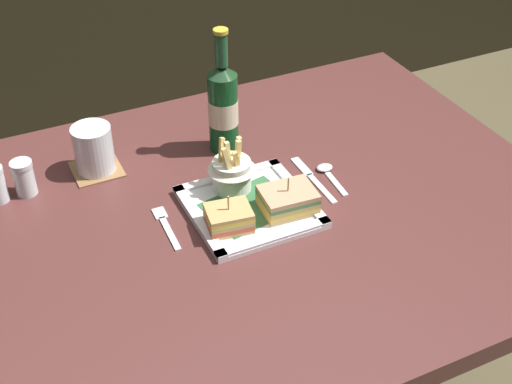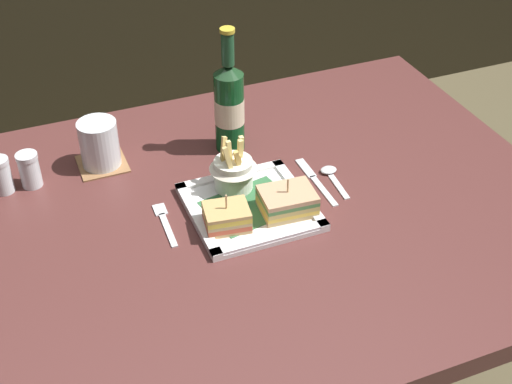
{
  "view_description": "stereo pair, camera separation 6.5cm",
  "coord_description": "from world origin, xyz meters",
  "px_view_note": "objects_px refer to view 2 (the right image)",
  "views": [
    {
      "loc": [
        -0.48,
        -0.98,
        1.61
      ],
      "look_at": [
        -0.01,
        0.0,
        0.79
      ],
      "focal_mm": 49.56,
      "sensor_mm": 36.0,
      "label": 1
    },
    {
      "loc": [
        -0.42,
        -1.01,
        1.61
      ],
      "look_at": [
        -0.01,
        0.0,
        0.79
      ],
      "focal_mm": 49.56,
      "sensor_mm": 36.0,
      "label": 2
    }
  ],
  "objects_px": {
    "spoon": "(331,174)",
    "dining_table": "(262,257)",
    "water_glass": "(100,146)",
    "beer_bottle": "(229,105)",
    "sandwich_half_left": "(227,217)",
    "salt_shaker": "(2,177)",
    "square_plate": "(250,207)",
    "fork": "(165,222)",
    "fries_cup": "(233,169)",
    "pepper_shaker": "(30,172)",
    "sandwich_half_right": "(287,201)",
    "knife": "(315,180)"
  },
  "relations": [
    {
      "from": "sandwich_half_left",
      "to": "square_plate",
      "type": "bearing_deg",
      "value": 33.39
    },
    {
      "from": "sandwich_half_left",
      "to": "fork",
      "type": "distance_m",
      "value": 0.12
    },
    {
      "from": "fries_cup",
      "to": "knife",
      "type": "bearing_deg",
      "value": -9.37
    },
    {
      "from": "water_glass",
      "to": "pepper_shaker",
      "type": "relative_size",
      "value": 1.33
    },
    {
      "from": "sandwich_half_left",
      "to": "knife",
      "type": "height_order",
      "value": "sandwich_half_left"
    },
    {
      "from": "square_plate",
      "to": "fork",
      "type": "bearing_deg",
      "value": 171.99
    },
    {
      "from": "dining_table",
      "to": "fork",
      "type": "relative_size",
      "value": 8.67
    },
    {
      "from": "fries_cup",
      "to": "beer_bottle",
      "type": "height_order",
      "value": "beer_bottle"
    },
    {
      "from": "dining_table",
      "to": "sandwich_half_right",
      "type": "height_order",
      "value": "sandwich_half_right"
    },
    {
      "from": "fries_cup",
      "to": "dining_table",
      "type": "bearing_deg",
      "value": -63.07
    },
    {
      "from": "dining_table",
      "to": "beer_bottle",
      "type": "relative_size",
      "value": 4.28
    },
    {
      "from": "water_glass",
      "to": "knife",
      "type": "xyz_separation_m",
      "value": [
        0.4,
        -0.22,
        -0.05
      ]
    },
    {
      "from": "fork",
      "to": "spoon",
      "type": "xyz_separation_m",
      "value": [
        0.36,
        0.02,
        0.0
      ]
    },
    {
      "from": "sandwich_half_left",
      "to": "salt_shaker",
      "type": "height_order",
      "value": "sandwich_half_left"
    },
    {
      "from": "pepper_shaker",
      "to": "knife",
      "type": "bearing_deg",
      "value": -20.58
    },
    {
      "from": "fork",
      "to": "salt_shaker",
      "type": "distance_m",
      "value": 0.35
    },
    {
      "from": "square_plate",
      "to": "sandwich_half_right",
      "type": "relative_size",
      "value": 2.15
    },
    {
      "from": "knife",
      "to": "spoon",
      "type": "bearing_deg",
      "value": 2.68
    },
    {
      "from": "fork",
      "to": "spoon",
      "type": "height_order",
      "value": "spoon"
    },
    {
      "from": "sandwich_half_left",
      "to": "pepper_shaker",
      "type": "distance_m",
      "value": 0.43
    },
    {
      "from": "fork",
      "to": "knife",
      "type": "relative_size",
      "value": 0.78
    },
    {
      "from": "fries_cup",
      "to": "salt_shaker",
      "type": "distance_m",
      "value": 0.46
    },
    {
      "from": "fries_cup",
      "to": "salt_shaker",
      "type": "relative_size",
      "value": 1.47
    },
    {
      "from": "fork",
      "to": "water_glass",
      "type": "bearing_deg",
      "value": 106.18
    },
    {
      "from": "dining_table",
      "to": "pepper_shaker",
      "type": "xyz_separation_m",
      "value": [
        -0.41,
        0.24,
        0.17
      ]
    },
    {
      "from": "fries_cup",
      "to": "pepper_shaker",
      "type": "bearing_deg",
      "value": 154.8
    },
    {
      "from": "beer_bottle",
      "to": "spoon",
      "type": "xyz_separation_m",
      "value": [
        0.16,
        -0.18,
        -0.1
      ]
    },
    {
      "from": "spoon",
      "to": "dining_table",
      "type": "bearing_deg",
      "value": -166.4
    },
    {
      "from": "sandwich_half_left",
      "to": "fries_cup",
      "type": "distance_m",
      "value": 0.12
    },
    {
      "from": "knife",
      "to": "spoon",
      "type": "relative_size",
      "value": 1.52
    },
    {
      "from": "dining_table",
      "to": "knife",
      "type": "distance_m",
      "value": 0.2
    },
    {
      "from": "water_glass",
      "to": "beer_bottle",
      "type": "bearing_deg",
      "value": -7.84
    },
    {
      "from": "knife",
      "to": "pepper_shaker",
      "type": "bearing_deg",
      "value": 159.42
    },
    {
      "from": "square_plate",
      "to": "fork",
      "type": "distance_m",
      "value": 0.17
    },
    {
      "from": "square_plate",
      "to": "pepper_shaker",
      "type": "distance_m",
      "value": 0.45
    },
    {
      "from": "dining_table",
      "to": "square_plate",
      "type": "distance_m",
      "value": 0.14
    },
    {
      "from": "beer_bottle",
      "to": "fork",
      "type": "bearing_deg",
      "value": -136.06
    },
    {
      "from": "fork",
      "to": "knife",
      "type": "height_order",
      "value": "same"
    },
    {
      "from": "square_plate",
      "to": "water_glass",
      "type": "bearing_deg",
      "value": 131.82
    },
    {
      "from": "sandwich_half_left",
      "to": "water_glass",
      "type": "relative_size",
      "value": 0.91
    },
    {
      "from": "beer_bottle",
      "to": "dining_table",
      "type": "bearing_deg",
      "value": -94.08
    },
    {
      "from": "spoon",
      "to": "pepper_shaker",
      "type": "distance_m",
      "value": 0.62
    },
    {
      "from": "water_glass",
      "to": "salt_shaker",
      "type": "xyz_separation_m",
      "value": [
        -0.2,
        -0.02,
        -0.01
      ]
    },
    {
      "from": "sandwich_half_left",
      "to": "sandwich_half_right",
      "type": "relative_size",
      "value": 0.85
    },
    {
      "from": "dining_table",
      "to": "sandwich_half_left",
      "type": "height_order",
      "value": "sandwich_half_left"
    },
    {
      "from": "fork",
      "to": "spoon",
      "type": "bearing_deg",
      "value": 2.79
    },
    {
      "from": "dining_table",
      "to": "knife",
      "type": "bearing_deg",
      "value": 16.51
    },
    {
      "from": "beer_bottle",
      "to": "fries_cup",
      "type": "bearing_deg",
      "value": -107.9
    },
    {
      "from": "salt_shaker",
      "to": "beer_bottle",
      "type": "bearing_deg",
      "value": -2.37
    },
    {
      "from": "sandwich_half_left",
      "to": "pepper_shaker",
      "type": "relative_size",
      "value": 1.22
    }
  ]
}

